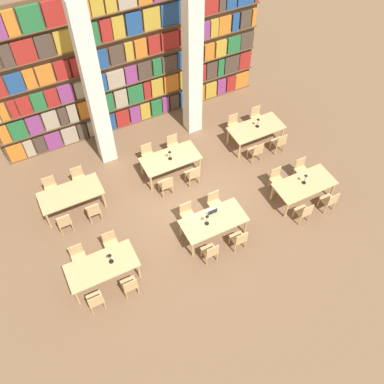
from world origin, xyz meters
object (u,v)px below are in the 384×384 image
Objects in this scene: reading_table_0 at (102,267)px; chair_13 at (51,188)px; reading_table_1 at (214,222)px; chair_16 at (166,184)px; chair_14 at (94,211)px; chair_15 at (79,178)px; chair_3 at (111,243)px; chair_21 at (234,125)px; chair_12 at (64,222)px; desk_lamp_2 at (305,177)px; chair_22 at (279,142)px; reading_table_3 at (71,195)px; chair_23 at (256,117)px; chair_8 at (304,212)px; pillar_left at (94,90)px; chair_11 at (301,169)px; chair_0 at (96,300)px; chair_19 at (174,145)px; reading_table_4 at (170,160)px; desk_lamp_1 at (207,218)px; pillar_center at (192,61)px; chair_2 at (130,285)px; chair_10 at (330,201)px; chair_4 at (210,252)px; chair_1 at (78,256)px; chair_20 at (256,151)px; reading_table_5 at (256,129)px; chair_18 at (193,174)px; chair_6 at (239,239)px; reading_table_2 at (304,185)px; chair_9 at (277,179)px; chair_17 at (148,154)px; chair_7 at (215,203)px; desk_lamp_3 at (170,154)px.

chair_13 is at bearing 98.00° from reading_table_0.
chair_16 is (-0.61, 2.17, -0.22)m from reading_table_1.
chair_15 is at bearing 90.00° from chair_14.
reading_table_0 is at bearing 56.65° from chair_3.
chair_12 is at bearing 11.91° from chair_21.
desk_lamp_2 is 2.30m from chair_22.
chair_16 is at bearing -0.81° from chair_12.
chair_12 reaches higher than reading_table_3.
chair_22 is at bearing 90.00° from chair_23.
pillar_left is at bearing 129.68° from chair_8.
pillar_left is 6.84× the size of chair_11.
chair_0 is 1.00× the size of chair_19.
chair_16 and chair_21 have the same top height.
chair_22 reaches higher than reading_table_4.
desk_lamp_1 is 0.49× the size of chair_21.
chair_8 is at bearing 118.09° from chair_19.
pillar_center is 14.00× the size of desk_lamp_1.
chair_0 is at bearing 180.00° from chair_2.
chair_10 is at bearing 101.63° from chair_21.
reading_table_0 is at bearing -164.41° from chair_22.
desk_lamp_2 reaches higher than chair_4.
chair_1 is 7.07m from chair_20.
reading_table_0 is 2.29× the size of chair_1.
chair_15 reaches higher than reading_table_0.
chair_10 is at bearing -82.84° from reading_table_5.
chair_15 is 1.00× the size of chair_18.
chair_6 reaches higher than reading_table_2.
chair_9 is 0.44× the size of reading_table_5.
reading_table_5 is (1.69, -1.82, -2.31)m from pillar_center.
pillar_left reaches higher than reading_table_2.
chair_22 is at bearing 15.59° from reading_table_0.
chair_17 is (3.44, 2.88, 0.00)m from chair_1.
chair_8 is 4.52m from chair_21.
chair_2 and chair_16 have the same top height.
reading_table_2 is 2.29× the size of chair_17.
chair_14 is (0.95, 0.00, 0.00)m from chair_12.
reading_table_2 is at bearing 10.54° from chair_4.
chair_7 is 1.00× the size of chair_10.
reading_table_3 is (0.47, 2.16, 0.22)m from chair_1.
chair_20 is (-0.93, 2.97, 0.00)m from chair_10.
chair_19 is 2.24× the size of desk_lamp_3.
reading_table_5 is 2.29× the size of chair_20.
chair_4 is 4.35m from chair_10.
chair_21 and chair_23 have the same top height.
reading_table_3 is at bearing 90.54° from reading_table_0.
chair_0 is at bearing -153.91° from reading_table_5.
chair_2 is 7.50m from chair_22.
chair_9 is at bearing -36.86° from desk_lamp_3.
chair_9 reaches higher than reading_table_2.
chair_7 is 3.13m from chair_17.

